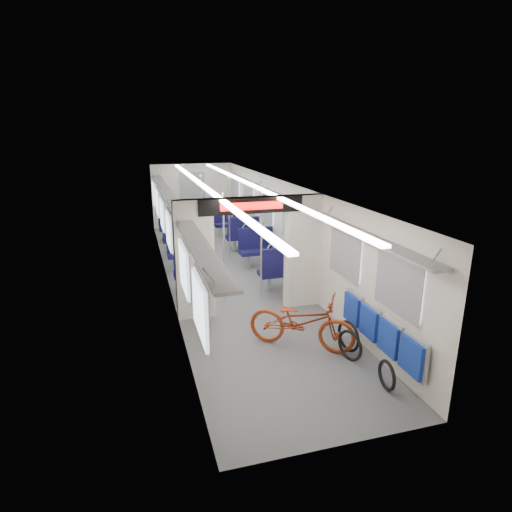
# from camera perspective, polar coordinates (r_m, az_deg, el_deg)

# --- Properties ---
(carriage) EXTENTS (12.00, 12.02, 2.31)m
(carriage) POSITION_cam_1_polar(r_m,az_deg,el_deg) (9.86, -3.45, 4.78)
(carriage) COLOR #515456
(carriage) RESTS_ON ground
(bicycle) EXTENTS (1.82, 1.54, 0.94)m
(bicycle) POSITION_cam_1_polar(r_m,az_deg,el_deg) (7.18, 6.08, -8.68)
(bicycle) COLOR #983616
(bicycle) RESTS_ON ground
(flip_bench) EXTENTS (0.12, 2.15, 0.57)m
(flip_bench) POSITION_cam_1_polar(r_m,az_deg,el_deg) (6.87, 16.20, -9.47)
(flip_bench) COLOR gray
(flip_bench) RESTS_ON carriage
(bike_hoop_a) EXTENTS (0.07, 0.44, 0.44)m
(bike_hoop_a) POSITION_cam_1_polar(r_m,az_deg,el_deg) (6.48, 17.02, -15.14)
(bike_hoop_a) COLOR black
(bike_hoop_a) RESTS_ON ground
(bike_hoop_b) EXTENTS (0.20, 0.50, 0.51)m
(bike_hoop_b) POSITION_cam_1_polar(r_m,az_deg,el_deg) (7.04, 12.40, -11.74)
(bike_hoop_b) COLOR black
(bike_hoop_b) RESTS_ON ground
(bike_hoop_c) EXTENTS (0.15, 0.53, 0.53)m
(bike_hoop_c) POSITION_cam_1_polar(r_m,az_deg,el_deg) (7.29, 12.21, -10.56)
(bike_hoop_c) COLOR black
(bike_hoop_c) RESTS_ON ground
(seat_bay_near_left) EXTENTS (0.88, 1.93, 1.06)m
(seat_bay_near_left) POSITION_cam_1_polar(r_m,az_deg,el_deg) (10.39, -8.96, -0.34)
(seat_bay_near_left) COLOR #0F0D3B
(seat_bay_near_left) RESTS_ON ground
(seat_bay_near_right) EXTENTS (0.94, 2.21, 1.14)m
(seat_bay_near_right) POSITION_cam_1_polar(r_m,az_deg,el_deg) (10.41, 1.55, 0.12)
(seat_bay_near_right) COLOR #0F0D3B
(seat_bay_near_right) RESTS_ON ground
(seat_bay_far_left) EXTENTS (0.88, 1.92, 1.05)m
(seat_bay_far_left) POSITION_cam_1_polar(r_m,az_deg,el_deg) (13.43, -10.73, 3.46)
(seat_bay_far_left) COLOR #0F0D3B
(seat_bay_far_left) RESTS_ON ground
(seat_bay_far_right) EXTENTS (0.95, 2.26, 1.16)m
(seat_bay_far_right) POSITION_cam_1_polar(r_m,az_deg,el_deg) (13.63, -2.85, 4.13)
(seat_bay_far_right) COLOR #0F0D3B
(seat_bay_far_right) RESTS_ON ground
(stanchion_near_left) EXTENTS (0.04, 0.04, 2.30)m
(stanchion_near_left) POSITION_cam_1_polar(r_m,az_deg,el_deg) (8.82, -4.25, 0.98)
(stanchion_near_left) COLOR silver
(stanchion_near_left) RESTS_ON ground
(stanchion_near_right) EXTENTS (0.04, 0.04, 2.30)m
(stanchion_near_right) POSITION_cam_1_polar(r_m,az_deg,el_deg) (8.99, 0.70, 1.34)
(stanchion_near_right) COLOR silver
(stanchion_near_right) RESTS_ON ground
(stanchion_far_left) EXTENTS (0.05, 0.05, 2.30)m
(stanchion_far_left) POSITION_cam_1_polar(r_m,az_deg,el_deg) (12.13, -7.19, 5.25)
(stanchion_far_left) COLOR silver
(stanchion_far_left) RESTS_ON ground
(stanchion_far_right) EXTENTS (0.04, 0.04, 2.30)m
(stanchion_far_right) POSITION_cam_1_polar(r_m,az_deg,el_deg) (11.78, -3.60, 5.00)
(stanchion_far_right) COLOR silver
(stanchion_far_right) RESTS_ON ground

